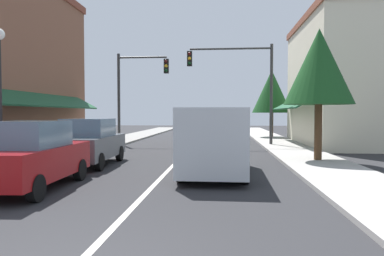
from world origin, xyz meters
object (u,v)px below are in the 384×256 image
object	(u,v)px
traffic_signal_left_corner	(135,84)
tree_right_far	(272,92)
parked_car_second_left	(90,142)
tree_right_near	(319,67)
parked_car_nearest_left	(30,156)
van_in_lane	(215,139)
traffic_signal_mast_arm	(243,77)

from	to	relation	value
traffic_signal_left_corner	tree_right_far	xyz separation A→B (m)	(9.48, 6.55, -0.12)
parked_car_second_left	tree_right_far	distance (m)	18.75
tree_right_near	traffic_signal_left_corner	bearing A→B (deg)	138.83
tree_right_far	traffic_signal_left_corner	bearing A→B (deg)	-145.36
parked_car_nearest_left	van_in_lane	xyz separation A→B (m)	(4.68, 2.84, 0.27)
parked_car_second_left	traffic_signal_left_corner	bearing A→B (deg)	91.99
parked_car_second_left	tree_right_far	xyz separation A→B (m)	(8.90, 16.26, 2.85)
parked_car_second_left	traffic_signal_left_corner	size ratio (longest dim) A/B	0.71
tree_right_near	tree_right_far	xyz separation A→B (m)	(0.09, 14.76, -0.08)
traffic_signal_mast_arm	tree_right_far	xyz separation A→B (m)	(2.67, 7.26, -0.46)
traffic_signal_left_corner	tree_right_far	bearing A→B (deg)	34.64
parked_car_nearest_left	parked_car_second_left	world-z (taller)	same
traffic_signal_mast_arm	traffic_signal_left_corner	distance (m)	6.86
traffic_signal_left_corner	tree_right_near	world-z (taller)	traffic_signal_left_corner
van_in_lane	tree_right_near	xyz separation A→B (m)	(4.05, 3.14, 2.66)
van_in_lane	traffic_signal_left_corner	world-z (taller)	traffic_signal_left_corner
van_in_lane	tree_right_far	xyz separation A→B (m)	(4.13, 17.90, 2.58)
parked_car_nearest_left	traffic_signal_mast_arm	size ratio (longest dim) A/B	0.67
traffic_signal_left_corner	tree_right_near	bearing A→B (deg)	-41.17
tree_right_far	parked_car_nearest_left	bearing A→B (deg)	-113.03
traffic_signal_left_corner	tree_right_near	distance (m)	12.47
parked_car_nearest_left	traffic_signal_mast_arm	xyz separation A→B (m)	(6.15, 13.48, 3.31)
parked_car_nearest_left	van_in_lane	size ratio (longest dim) A/B	0.80
parked_car_nearest_left	traffic_signal_left_corner	xyz separation A→B (m)	(-0.66, 14.19, 2.96)
traffic_signal_mast_arm	tree_right_far	world-z (taller)	traffic_signal_mast_arm
traffic_signal_left_corner	parked_car_second_left	bearing A→B (deg)	-86.62
tree_right_near	traffic_signal_mast_arm	bearing A→B (deg)	108.98
parked_car_second_left	traffic_signal_mast_arm	world-z (taller)	traffic_signal_mast_arm
tree_right_near	parked_car_second_left	bearing A→B (deg)	-170.35
traffic_signal_mast_arm	tree_right_near	world-z (taller)	traffic_signal_mast_arm
parked_car_second_left	traffic_signal_mast_arm	distance (m)	11.44
parked_car_nearest_left	traffic_signal_left_corner	size ratio (longest dim) A/B	0.71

